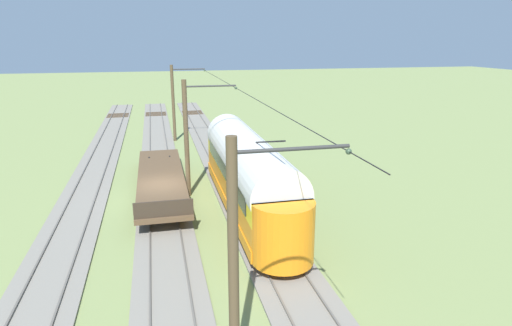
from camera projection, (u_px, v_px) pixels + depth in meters
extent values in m
plane|color=olive|center=(163.00, 199.00, 25.53)|extent=(220.00, 220.00, 0.00)
cube|color=slate|center=(238.00, 193.00, 26.52)|extent=(2.80, 80.00, 0.10)
cube|color=#59544C|center=(227.00, 192.00, 26.34)|extent=(0.07, 80.00, 0.08)
cube|color=#59544C|center=(250.00, 190.00, 26.66)|extent=(0.07, 80.00, 0.08)
cube|color=#382819|center=(191.00, 111.00, 56.45)|extent=(2.50, 0.24, 0.08)
cube|color=#382819|center=(192.00, 112.00, 55.84)|extent=(2.50, 0.24, 0.08)
cube|color=#382819|center=(192.00, 113.00, 55.24)|extent=(2.50, 0.24, 0.08)
cube|color=#382819|center=(193.00, 113.00, 54.63)|extent=(2.50, 0.24, 0.08)
cube|color=#382819|center=(193.00, 114.00, 54.02)|extent=(2.50, 0.24, 0.08)
cube|color=slate|center=(163.00, 199.00, 25.51)|extent=(2.80, 80.00, 0.10)
cube|color=#59544C|center=(150.00, 198.00, 25.33)|extent=(0.07, 80.00, 0.08)
cube|color=#59544C|center=(175.00, 196.00, 25.65)|extent=(0.07, 80.00, 0.08)
cube|color=#382819|center=(156.00, 112.00, 55.44)|extent=(2.50, 0.24, 0.08)
cube|color=#382819|center=(156.00, 113.00, 54.84)|extent=(2.50, 0.24, 0.08)
cube|color=#382819|center=(156.00, 114.00, 54.23)|extent=(2.50, 0.24, 0.08)
cube|color=#382819|center=(156.00, 115.00, 53.62)|extent=(2.50, 0.24, 0.08)
cube|color=#382819|center=(156.00, 116.00, 53.01)|extent=(2.50, 0.24, 0.08)
cube|color=slate|center=(81.00, 205.00, 24.51)|extent=(2.80, 80.00, 0.10)
cube|color=#59544C|center=(67.00, 205.00, 24.32)|extent=(0.07, 80.00, 0.08)
cube|color=#59544C|center=(94.00, 203.00, 24.64)|extent=(0.07, 80.00, 0.08)
cube|color=#382819|center=(119.00, 114.00, 54.44)|extent=(2.50, 0.24, 0.08)
cube|color=#382819|center=(118.00, 115.00, 53.83)|extent=(2.50, 0.24, 0.08)
cube|color=#382819|center=(118.00, 115.00, 53.22)|extent=(2.50, 0.24, 0.08)
cube|color=#382819|center=(118.00, 116.00, 52.61)|extent=(2.50, 0.24, 0.08)
cube|color=#382819|center=(117.00, 117.00, 52.00)|extent=(2.50, 0.24, 0.08)
cube|color=orange|center=(248.00, 198.00, 23.78)|extent=(2.65, 13.43, 0.55)
cube|color=orange|center=(248.00, 185.00, 23.58)|extent=(2.55, 13.43, 0.95)
cube|color=yellow|center=(247.00, 167.00, 23.30)|extent=(2.55, 13.43, 1.05)
cylinder|color=silver|center=(247.00, 158.00, 23.16)|extent=(2.65, 13.16, 2.65)
cylinder|color=orange|center=(227.00, 151.00, 29.75)|extent=(2.55, 2.55, 2.55)
cylinder|color=orange|center=(283.00, 232.00, 17.27)|extent=(2.55, 2.55, 2.55)
cube|color=black|center=(224.00, 133.00, 30.53)|extent=(1.63, 0.08, 0.36)
cube|color=black|center=(224.00, 138.00, 30.65)|extent=(1.73, 0.06, 0.80)
cube|color=black|center=(271.00, 166.00, 23.59)|extent=(0.04, 11.28, 0.80)
cube|color=black|center=(224.00, 169.00, 23.02)|extent=(0.04, 11.28, 0.80)
cylinder|color=silver|center=(224.00, 150.00, 31.00)|extent=(0.24, 0.06, 0.24)
cube|color=gray|center=(225.00, 163.00, 31.19)|extent=(1.94, 0.12, 0.20)
cylinder|color=black|center=(269.00, 142.00, 18.54)|extent=(0.07, 4.74, 1.20)
cylinder|color=black|center=(244.00, 176.00, 28.01)|extent=(0.10, 0.76, 0.76)
cylinder|color=black|center=(223.00, 178.00, 27.69)|extent=(0.10, 0.76, 0.76)
cylinder|color=black|center=(282.00, 231.00, 19.96)|extent=(0.10, 0.76, 0.76)
cylinder|color=black|center=(252.00, 235.00, 19.64)|extent=(0.10, 0.76, 0.76)
cube|color=brown|center=(161.00, 178.00, 26.68)|extent=(2.80, 13.42, 0.25)
cube|color=#33281E|center=(164.00, 209.00, 20.45)|extent=(2.80, 0.10, 0.80)
cylinder|color=black|center=(149.00, 211.00, 22.20)|extent=(0.10, 0.84, 0.84)
cylinder|color=black|center=(178.00, 209.00, 22.52)|extent=(0.10, 0.84, 0.84)
cylinder|color=black|center=(150.00, 163.00, 30.99)|extent=(0.10, 0.84, 0.84)
cylinder|color=black|center=(170.00, 161.00, 31.31)|extent=(0.10, 0.84, 0.84)
cylinder|color=#4C3D28|center=(173.00, 104.00, 39.49)|extent=(0.28, 0.28, 6.93)
cylinder|color=#2D2D2D|center=(188.00, 69.00, 38.98)|extent=(2.98, 0.10, 0.10)
sphere|color=#334733|center=(205.00, 71.00, 39.35)|extent=(0.16, 0.16, 0.16)
cylinder|color=#4C3D28|center=(186.00, 140.00, 25.24)|extent=(0.28, 0.28, 6.93)
cylinder|color=#2D2D2D|center=(210.00, 86.00, 24.73)|extent=(2.98, 0.10, 0.10)
sphere|color=#334733|center=(236.00, 88.00, 25.10)|extent=(0.16, 0.16, 0.16)
cylinder|color=#4C3D28|center=(233.00, 269.00, 11.00)|extent=(0.28, 0.28, 6.93)
cylinder|color=#2D2D2D|center=(292.00, 149.00, 10.48)|extent=(2.98, 0.10, 0.10)
sphere|color=#334733|center=(349.00, 152.00, 10.85)|extent=(0.16, 0.16, 0.16)
cylinder|color=black|center=(236.00, 88.00, 25.10)|extent=(0.03, 34.45, 0.03)
cylinder|color=black|center=(188.00, 69.00, 38.98)|extent=(2.98, 0.02, 0.02)
cylinder|color=black|center=(231.00, 145.00, 36.25)|extent=(0.08, 0.08, 1.10)
cylinder|color=red|center=(231.00, 138.00, 36.06)|extent=(0.30, 0.30, 0.03)
cylinder|color=#262626|center=(229.00, 148.00, 36.26)|extent=(0.33, 0.04, 0.54)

